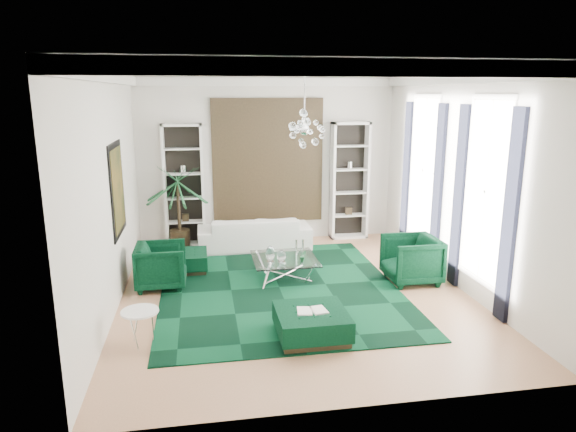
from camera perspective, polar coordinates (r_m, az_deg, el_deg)
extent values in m
cube|color=tan|center=(9.24, 0.69, -8.53)|extent=(6.00, 7.00, 0.02)
cube|color=white|center=(8.57, 0.77, 15.87)|extent=(6.00, 7.00, 0.02)
cube|color=silver|center=(12.13, -2.28, 6.13)|extent=(6.00, 0.02, 3.80)
cube|color=silver|center=(5.38, 7.50, -3.44)|extent=(6.00, 0.02, 3.80)
cube|color=silver|center=(8.69, -19.21, 2.43)|extent=(0.02, 7.00, 3.80)
cube|color=silver|center=(9.70, 18.53, 3.58)|extent=(0.02, 7.00, 3.80)
cylinder|color=white|center=(8.87, 0.40, 15.53)|extent=(0.90, 0.90, 0.05)
cube|color=black|center=(12.08, -2.25, 6.10)|extent=(2.50, 0.06, 2.80)
cube|color=black|center=(9.27, -18.36, 2.84)|extent=(0.04, 1.30, 1.60)
cube|color=white|center=(8.92, 21.10, 2.55)|extent=(0.03, 1.10, 2.90)
cube|color=black|center=(8.31, 23.45, -0.19)|extent=(0.07, 0.30, 3.25)
cube|color=black|center=(9.62, 18.46, 1.98)|extent=(0.07, 0.30, 3.25)
cube|color=white|center=(11.02, 14.80, 4.95)|extent=(0.03, 1.10, 2.90)
cube|color=black|center=(10.35, 16.30, 2.91)|extent=(0.07, 0.30, 3.25)
cube|color=black|center=(11.75, 13.02, 4.32)|extent=(0.07, 0.30, 3.25)
cube|color=black|center=(9.42, -1.00, -7.95)|extent=(4.20, 5.00, 0.02)
imported|color=silver|center=(11.67, -3.77, -1.86)|extent=(2.53, 0.99, 0.74)
imported|color=black|center=(9.63, -13.91, -5.37)|extent=(0.89, 0.87, 0.81)
imported|color=black|center=(9.87, 13.54, -4.71)|extent=(0.96, 0.93, 0.87)
cube|color=black|center=(10.46, -11.28, -4.98)|extent=(0.84, 0.84, 0.37)
cube|color=black|center=(7.59, 2.63, -11.91)|extent=(1.01, 1.01, 0.40)
cube|color=white|center=(7.50, 2.65, -10.41)|extent=(0.44, 0.29, 0.03)
cylinder|color=white|center=(7.64, -16.02, -11.88)|extent=(0.52, 0.52, 0.50)
imported|color=#1C542E|center=(9.53, 1.66, -4.45)|extent=(0.12, 0.10, 0.22)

